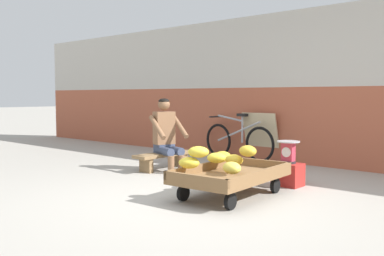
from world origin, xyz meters
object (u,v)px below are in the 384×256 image
object	(u,v)px
bicycle_near_left	(238,140)
sign_board	(261,137)
banana_cart	(231,176)
low_bench	(164,157)
plastic_crate	(288,174)
weighing_scale	(288,152)
vendor_seated	(167,135)

from	to	relation	value
bicycle_near_left	sign_board	size ratio (longest dim) A/B	1.89
banana_cart	low_bench	world-z (taller)	banana_cart
plastic_crate	bicycle_near_left	distance (m)	2.44
sign_board	banana_cart	bearing A→B (deg)	-64.31
bicycle_near_left	plastic_crate	bearing A→B (deg)	-39.10
low_bench	sign_board	world-z (taller)	sign_board
banana_cart	sign_board	distance (m)	3.02
weighing_scale	banana_cart	bearing A→B (deg)	-100.87
banana_cart	low_bench	distance (m)	2.11
plastic_crate	bicycle_near_left	size ratio (longest dim) A/B	0.22
weighing_scale	bicycle_near_left	xyz separation A→B (m)	(-1.89, 1.53, -0.10)
bicycle_near_left	weighing_scale	bearing A→B (deg)	-39.12
sign_board	weighing_scale	bearing A→B (deg)	-48.92
banana_cart	bicycle_near_left	distance (m)	3.05
plastic_crate	sign_board	world-z (taller)	sign_board
vendor_seated	sign_board	xyz separation A→B (m)	(0.55, 1.91, -0.13)
banana_cart	bicycle_near_left	world-z (taller)	bicycle_near_left
vendor_seated	banana_cart	bearing A→B (deg)	-23.59
plastic_crate	sign_board	size ratio (longest dim) A/B	0.41
vendor_seated	bicycle_near_left	distance (m)	1.74
vendor_seated	sign_board	bearing A→B (deg)	73.95
weighing_scale	sign_board	size ratio (longest dim) A/B	0.34
low_bench	vendor_seated	distance (m)	0.38
banana_cart	weighing_scale	xyz separation A→B (m)	(0.19, 1.00, 0.21)
plastic_crate	sign_board	bearing A→B (deg)	131.10
vendor_seated	weighing_scale	world-z (taller)	vendor_seated
plastic_crate	sign_board	distance (m)	2.30
plastic_crate	weighing_scale	world-z (taller)	weighing_scale
weighing_scale	sign_board	world-z (taller)	sign_board
banana_cart	plastic_crate	xyz separation A→B (m)	(0.19, 1.00, -0.09)
low_bench	vendor_seated	size ratio (longest dim) A/B	0.97
low_bench	vendor_seated	world-z (taller)	vendor_seated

